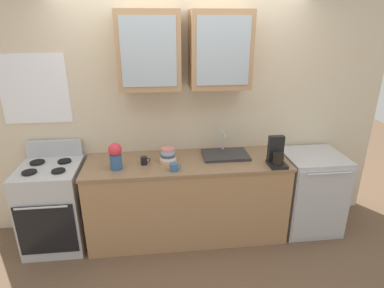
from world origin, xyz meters
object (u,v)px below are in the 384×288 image
at_px(sink_faucet, 225,154).
at_px(coffee_maker, 277,155).
at_px(bowl_stack, 168,156).
at_px(dishwasher, 309,191).
at_px(vase, 115,155).
at_px(stove_range, 55,206).
at_px(cup_near_sink, 174,167).
at_px(cup_near_bowls, 144,161).

height_order(sink_faucet, coffee_maker, coffee_maker).
bearing_deg(bowl_stack, dishwasher, 0.12).
distance_m(vase, dishwasher, 2.17).
bearing_deg(stove_range, cup_near_sink, -9.95).
distance_m(stove_range, sink_faucet, 1.86).
distance_m(stove_range, bowl_stack, 1.29).
xyz_separation_m(sink_faucet, bowl_stack, (-0.61, -0.09, 0.05)).
bearing_deg(sink_faucet, cup_near_sink, -152.33).
relative_size(stove_range, dishwasher, 1.20).
xyz_separation_m(sink_faucet, coffee_maker, (0.46, -0.27, 0.09)).
distance_m(cup_near_sink, cup_near_bowls, 0.34).
bearing_deg(stove_range, sink_faucet, 2.50).
xyz_separation_m(stove_range, cup_near_sink, (1.24, -0.22, 0.48)).
height_order(bowl_stack, dishwasher, bowl_stack).
relative_size(vase, cup_near_sink, 2.36).
bearing_deg(coffee_maker, sink_faucet, 150.06).
distance_m(sink_faucet, vase, 1.14).
xyz_separation_m(stove_range, sink_faucet, (1.80, 0.08, 0.46)).
bearing_deg(dishwasher, cup_near_sink, -172.10).
relative_size(vase, coffee_maker, 0.93).
bearing_deg(vase, cup_near_bowls, 15.07).
xyz_separation_m(bowl_stack, dishwasher, (1.58, 0.00, -0.51)).
bearing_deg(cup_near_sink, stove_range, 170.05).
relative_size(stove_range, cup_near_bowls, 10.76).
xyz_separation_m(vase, cup_near_sink, (0.56, -0.11, -0.10)).
height_order(bowl_stack, cup_near_sink, bowl_stack).
bearing_deg(coffee_maker, stove_range, 175.27).
distance_m(sink_faucet, coffee_maker, 0.54).
relative_size(cup_near_bowls, coffee_maker, 0.34).
distance_m(stove_range, cup_near_sink, 1.34).
distance_m(stove_range, vase, 0.90).
xyz_separation_m(sink_faucet, cup_near_bowls, (-0.85, -0.12, 0.02)).
distance_m(sink_faucet, dishwasher, 1.08).
xyz_separation_m(cup_near_sink, cup_near_bowls, (-0.29, 0.18, 0.00)).
xyz_separation_m(stove_range, dishwasher, (2.77, -0.00, -0.01)).
bearing_deg(cup_near_bowls, vase, -164.93).
distance_m(sink_faucet, cup_near_sink, 0.64).
bearing_deg(vase, bowl_stack, 11.40).
distance_m(stove_range, cup_near_bowls, 1.06).
bearing_deg(cup_near_bowls, cup_near_sink, -31.77).
xyz_separation_m(cup_near_bowls, dishwasher, (1.82, 0.03, -0.49)).
relative_size(vase, dishwasher, 0.30).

